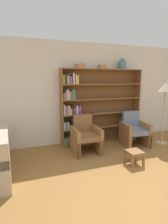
% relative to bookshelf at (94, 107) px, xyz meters
% --- Properties ---
extents(ground_plane, '(24.00, 24.00, 0.00)m').
position_rel_bookshelf_xyz_m(ground_plane, '(-0.07, -2.63, -1.02)').
color(ground_plane, olive).
extents(wall_back, '(12.00, 0.06, 2.75)m').
position_rel_bookshelf_xyz_m(wall_back, '(-0.07, 0.17, 0.36)').
color(wall_back, silver).
rests_on(wall_back, ground).
extents(bookshelf, '(2.35, 0.30, 2.05)m').
position_rel_bookshelf_xyz_m(bookshelf, '(0.00, 0.00, 0.00)').
color(bookshelf, brown).
rests_on(bookshelf, ground).
extents(bowl_copper, '(0.24, 0.24, 0.11)m').
position_rel_bookshelf_xyz_m(bowl_copper, '(-0.43, -0.02, 1.10)').
color(bowl_copper, '#C67547').
rests_on(bowl_copper, bookshelf).
extents(bowl_slate, '(0.23, 0.23, 0.10)m').
position_rel_bookshelf_xyz_m(bowl_slate, '(0.21, -0.02, 1.09)').
color(bowl_slate, '#C67547').
rests_on(bowl_slate, bookshelf).
extents(vase_tall, '(0.20, 0.20, 0.29)m').
position_rel_bookshelf_xyz_m(vase_tall, '(0.84, -0.02, 1.16)').
color(vase_tall, slate).
rests_on(vase_tall, bookshelf).
extents(armchair_leather, '(0.65, 0.69, 0.89)m').
position_rel_bookshelf_xyz_m(armchair_leather, '(-0.48, -0.58, -0.62)').
color(armchair_leather, olive).
rests_on(armchair_leather, ground).
extents(armchair_cushioned, '(0.73, 0.76, 0.89)m').
position_rel_bookshelf_xyz_m(armchair_cushioned, '(0.93, -0.58, -0.62)').
color(armchair_cushioned, olive).
rests_on(armchair_cushioned, ground).
extents(floor_lamp, '(0.36, 0.36, 1.69)m').
position_rel_bookshelf_xyz_m(floor_lamp, '(1.74, -0.77, 0.42)').
color(floor_lamp, tan).
rests_on(floor_lamp, ground).
extents(footstool, '(0.31, 0.31, 0.29)m').
position_rel_bookshelf_xyz_m(footstool, '(0.27, -1.56, -0.79)').
color(footstool, olive).
rests_on(footstool, ground).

